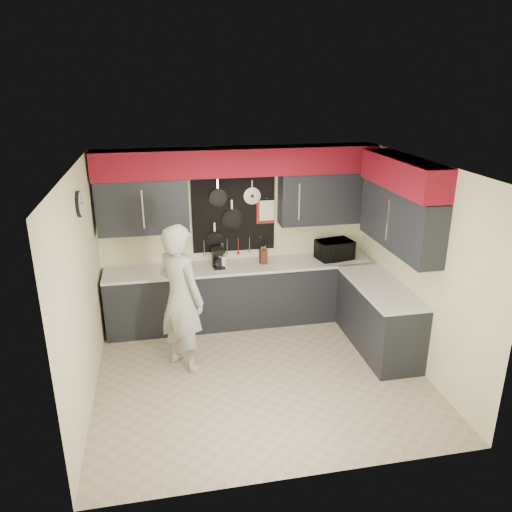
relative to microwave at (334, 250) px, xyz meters
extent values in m
plane|color=tan|center=(-1.42, -1.43, -1.06)|extent=(4.00, 4.00, 0.00)
cube|color=#F6F3BE|center=(-1.42, 0.31, 0.24)|extent=(4.00, 0.01, 2.60)
cube|color=black|center=(-2.75, 0.16, 0.76)|extent=(1.24, 0.32, 0.75)
cube|color=black|center=(-0.14, 0.16, 0.76)|extent=(1.34, 0.32, 0.75)
cube|color=maroon|center=(-1.42, 0.14, 1.34)|extent=(3.94, 0.36, 0.38)
cube|color=black|center=(-1.47, 0.30, 0.56)|extent=(1.22, 0.03, 1.15)
cylinder|color=black|center=(-1.70, 0.26, 0.82)|extent=(0.26, 0.04, 0.26)
cylinder|color=black|center=(-1.50, 0.26, 0.49)|extent=(0.30, 0.04, 0.30)
cylinder|color=black|center=(-1.76, 0.26, 0.18)|extent=(0.27, 0.04, 0.27)
cylinder|color=silver|center=(-1.20, 0.27, 0.82)|extent=(0.25, 0.02, 0.25)
cube|color=#9F190C|center=(-1.00, 0.28, 0.56)|extent=(0.26, 0.01, 0.34)
cube|color=white|center=(-0.98, 0.27, 0.59)|extent=(0.22, 0.01, 0.30)
cylinder|color=silver|center=(-1.92, 0.28, 0.07)|extent=(0.01, 0.01, 0.20)
cylinder|color=silver|center=(-1.75, 0.28, 0.07)|extent=(0.01, 0.01, 0.20)
cylinder|color=silver|center=(-1.58, 0.28, 0.07)|extent=(0.01, 0.01, 0.20)
cylinder|color=silver|center=(-1.41, 0.28, 0.07)|extent=(0.01, 0.01, 0.20)
cylinder|color=silver|center=(-1.24, 0.28, 0.07)|extent=(0.01, 0.01, 0.20)
cylinder|color=silver|center=(-1.07, 0.28, 0.07)|extent=(0.01, 0.01, 0.20)
cube|color=#F6F3BE|center=(0.57, -1.43, 0.24)|extent=(0.01, 3.50, 2.60)
cube|color=black|center=(0.42, -1.13, 0.76)|extent=(0.32, 1.70, 0.75)
cube|color=maroon|center=(0.40, -1.13, 1.34)|extent=(0.36, 1.70, 0.38)
cube|color=#F6F3BE|center=(-3.42, -1.43, 0.24)|extent=(0.01, 3.50, 2.60)
cylinder|color=black|center=(-3.40, -1.03, 1.12)|extent=(0.04, 0.30, 0.30)
cylinder|color=white|center=(-3.38, -1.03, 1.12)|extent=(0.01, 0.26, 0.26)
cube|color=black|center=(-1.42, 0.02, -0.62)|extent=(3.90, 0.60, 0.88)
cube|color=silver|center=(-1.42, 0.00, -0.16)|extent=(3.90, 0.63, 0.04)
cube|color=black|center=(0.28, -1.08, -0.62)|extent=(0.60, 1.60, 0.88)
cube|color=silver|center=(0.26, -1.08, -0.16)|extent=(0.63, 1.60, 0.04)
cube|color=black|center=(-1.42, -0.24, -1.01)|extent=(3.90, 0.06, 0.10)
imported|color=black|center=(0.00, 0.00, 0.00)|extent=(0.58, 0.45, 0.29)
cube|color=#3D1A13|center=(-1.09, 0.01, -0.04)|extent=(0.11, 0.11, 0.21)
cylinder|color=white|center=(-1.69, 0.01, -0.06)|extent=(0.12, 0.12, 0.16)
cube|color=black|center=(-1.76, -0.04, -0.13)|extent=(0.18, 0.21, 0.03)
cube|color=black|center=(-1.76, 0.04, 0.01)|extent=(0.16, 0.07, 0.27)
cube|color=black|center=(-1.76, -0.04, 0.12)|extent=(0.18, 0.21, 0.05)
cylinder|color=black|center=(-1.76, -0.05, -0.06)|extent=(0.10, 0.10, 0.12)
imported|color=#B0B0AE|center=(-2.35, -1.03, -0.12)|extent=(0.80, 0.82, 1.89)
camera|label=1|loc=(-2.52, -6.69, 2.45)|focal=35.00mm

